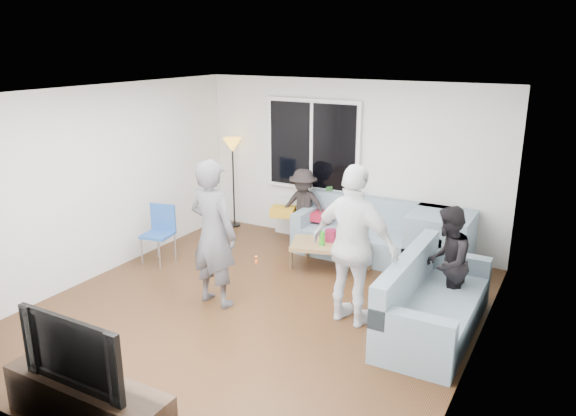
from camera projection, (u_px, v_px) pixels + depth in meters
The scene contains 30 objects.
floor at pixel (257, 311), 6.75m from camera, with size 5.00×5.50×0.04m, color #56351C.
ceiling at pixel (253, 91), 5.99m from camera, with size 5.00×5.50×0.04m, color white.
wall_back at pixel (349, 163), 8.69m from camera, with size 5.00×0.04×2.60m, color silver.
wall_front at pixel (54, 302), 4.04m from camera, with size 5.00×0.04×2.60m, color silver.
wall_left at pixel (99, 182), 7.53m from camera, with size 0.04×5.50×2.60m, color silver.
wall_right at pixel (482, 244), 5.20m from camera, with size 0.04×5.50×2.60m, color silver.
window_frame at pixel (313, 145), 8.83m from camera, with size 1.62×0.06×1.47m, color white.
window_glass at pixel (312, 146), 8.79m from camera, with size 1.50×0.02×1.35m, color black.
window_mullion at pixel (311, 146), 8.79m from camera, with size 0.05×0.03×1.35m, color white.
radiator at pixel (311, 219), 9.15m from camera, with size 1.30×0.12×0.62m, color silver.
potted_plant at pixel (328, 195), 8.85m from camera, with size 0.18×0.14×0.33m, color #2C5C25.
vase at pixel (303, 195), 9.07m from camera, with size 0.18×0.18×0.19m, color silver.
sofa_back_section at pixel (371, 231), 8.25m from camera, with size 2.30×0.85×0.85m, color gray, non-canonical shape.
sofa_right_section at pixel (436, 296), 6.12m from camera, with size 0.85×2.00×0.85m, color gray, non-canonical shape.
sofa_corner at pixel (440, 242), 7.77m from camera, with size 0.85×0.85×0.85m, color gray.
cushion_yellow at pixel (283, 212), 8.90m from camera, with size 0.38×0.32×0.14m, color gold.
cushion_red at pixel (321, 216), 8.67m from camera, with size 0.36×0.30×0.13m, color maroon.
coffee_table at pixel (330, 256), 7.87m from camera, with size 1.10×0.60×0.40m, color #987849.
pitcher at pixel (331, 236), 7.87m from camera, with size 0.17×0.17×0.17m, color maroon.
side_chair at pixel (158, 235), 8.03m from camera, with size 0.40×0.40×0.86m, color #2553A4, non-canonical shape.
floor_lamp at pixel (233, 183), 9.58m from camera, with size 0.32×0.32×1.56m, color gold, non-canonical shape.
player_left at pixel (213, 233), 6.65m from camera, with size 0.67×0.44×1.83m, color #4C4B50.
player_right at pixel (354, 246), 6.18m from camera, with size 1.10×0.46×1.87m, color silver.
spectator_right at pixel (447, 263), 6.40m from camera, with size 0.66×0.51×1.35m, color black.
spectator_back at pixel (303, 207), 8.75m from camera, with size 0.80×0.46×1.24m, color black.
tv_console at pixel (88, 403), 4.63m from camera, with size 1.60×0.40×0.44m, color #37261B.
television at pixel (82, 347), 4.48m from camera, with size 1.09×0.14×0.63m, color black.
bottle_b at pixel (322, 238), 7.70m from camera, with size 0.08×0.08×0.20m, color green.
bottle_e at pixel (358, 238), 7.69m from camera, with size 0.07×0.07×0.23m, color black.
bottle_d at pixel (341, 237), 7.63m from camera, with size 0.07×0.07×0.28m, color orange.
Camera 1 is at (3.28, -5.16, 3.13)m, focal length 34.41 mm.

